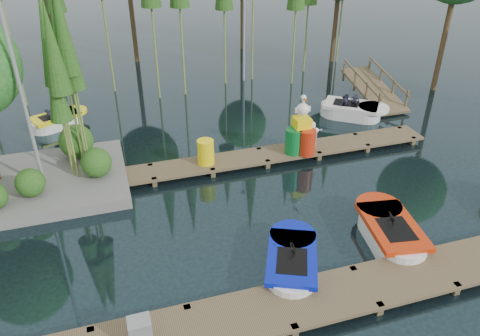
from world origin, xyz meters
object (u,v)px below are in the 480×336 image
object	(u,v)px
boat_yellow_far	(57,121)
utility_cabinet	(140,330)
boat_blue	(292,263)
yellow_barrel	(206,152)
drum_cluster	(302,135)
boat_red	(390,232)

from	to	relation	value
boat_yellow_far	utility_cabinet	distance (m)	12.61
boat_yellow_far	utility_cabinet	world-z (taller)	boat_yellow_far
boat_yellow_far	utility_cabinet	size ratio (longest dim) A/B	4.57
boat_blue	yellow_barrel	bearing A→B (deg)	122.84
boat_yellow_far	drum_cluster	world-z (taller)	drum_cluster
boat_red	yellow_barrel	distance (m)	6.71
boat_yellow_far	yellow_barrel	distance (m)	7.50
boat_red	drum_cluster	distance (m)	5.27
boat_red	drum_cluster	world-z (taller)	drum_cluster
drum_cluster	utility_cabinet	bearing A→B (deg)	-134.49
boat_red	yellow_barrel	xyz separation A→B (m)	(-4.01, 5.37, 0.45)
yellow_barrel	drum_cluster	xyz separation A→B (m)	(3.58, -0.16, 0.20)
utility_cabinet	boat_yellow_far	bearing A→B (deg)	99.05
boat_blue	boat_yellow_far	world-z (taller)	boat_yellow_far
boat_blue	yellow_barrel	world-z (taller)	yellow_barrel
boat_yellow_far	yellow_barrel	xyz separation A→B (m)	(5.12, -5.45, 0.48)
boat_red	boat_yellow_far	world-z (taller)	boat_yellow_far
utility_cabinet	yellow_barrel	xyz separation A→B (m)	(3.14, 7.00, 0.14)
boat_red	boat_blue	bearing A→B (deg)	-164.66
yellow_barrel	drum_cluster	world-z (taller)	drum_cluster
yellow_barrel	boat_red	bearing A→B (deg)	-53.26
boat_blue	utility_cabinet	xyz separation A→B (m)	(-4.00, -1.30, 0.33)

